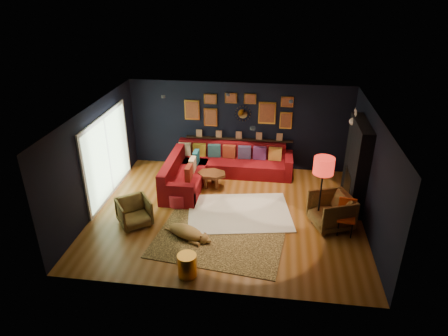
# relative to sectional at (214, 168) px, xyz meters

# --- Properties ---
(floor) EXTENTS (6.50, 6.50, 0.00)m
(floor) POSITION_rel_sectional_xyz_m (0.61, -1.81, -0.32)
(floor) COLOR brown
(floor) RESTS_ON ground
(room_walls) EXTENTS (6.50, 6.50, 6.50)m
(room_walls) POSITION_rel_sectional_xyz_m (0.61, -1.81, 1.27)
(room_walls) COLOR black
(room_walls) RESTS_ON ground
(sectional) EXTENTS (3.41, 2.69, 0.86)m
(sectional) POSITION_rel_sectional_xyz_m (0.00, 0.00, 0.00)
(sectional) COLOR maroon
(sectional) RESTS_ON ground
(ledge) EXTENTS (3.20, 0.12, 0.04)m
(ledge) POSITION_rel_sectional_xyz_m (0.61, 0.87, 0.60)
(ledge) COLOR black
(ledge) RESTS_ON room_walls
(gallery_wall) EXTENTS (3.15, 0.04, 1.02)m
(gallery_wall) POSITION_rel_sectional_xyz_m (0.60, 0.91, 1.48)
(gallery_wall) COLOR gold
(gallery_wall) RESTS_ON room_walls
(sunburst_mirror) EXTENTS (0.47, 0.16, 0.47)m
(sunburst_mirror) POSITION_rel_sectional_xyz_m (0.71, 0.91, 1.38)
(sunburst_mirror) COLOR silver
(sunburst_mirror) RESTS_ON room_walls
(fireplace) EXTENTS (0.31, 1.60, 2.20)m
(fireplace) POSITION_rel_sectional_xyz_m (3.71, -0.91, 0.70)
(fireplace) COLOR black
(fireplace) RESTS_ON ground
(deer_head) EXTENTS (0.50, 0.28, 0.45)m
(deer_head) POSITION_rel_sectional_xyz_m (3.75, -0.41, 1.73)
(deer_head) COLOR white
(deer_head) RESTS_ON fireplace
(sliding_door) EXTENTS (0.06, 2.80, 2.20)m
(sliding_door) POSITION_rel_sectional_xyz_m (-2.60, -1.21, 0.78)
(sliding_door) COLOR white
(sliding_door) RESTS_ON ground
(ceiling_spots) EXTENTS (3.30, 2.50, 0.06)m
(ceiling_spots) POSITION_rel_sectional_xyz_m (0.61, -1.01, 2.24)
(ceiling_spots) COLOR black
(ceiling_spots) RESTS_ON room_walls
(shag_rug) EXTENTS (2.78, 2.22, 0.03)m
(shag_rug) POSITION_rel_sectional_xyz_m (0.90, -1.78, -0.31)
(shag_rug) COLOR silver
(shag_rug) RESTS_ON ground
(leopard_rug) EXTENTS (3.05, 2.35, 0.02)m
(leopard_rug) POSITION_rel_sectional_xyz_m (0.56, -2.96, -0.31)
(leopard_rug) COLOR tan
(leopard_rug) RESTS_ON ground
(coffee_table) EXTENTS (0.86, 0.67, 0.41)m
(coffee_table) POSITION_rel_sectional_xyz_m (0.01, -0.52, 0.04)
(coffee_table) COLOR brown
(coffee_table) RESTS_ON shag_rug
(pouf) EXTENTS (0.49, 0.49, 0.32)m
(pouf) POSITION_rel_sectional_xyz_m (-0.69, -1.61, -0.13)
(pouf) COLOR maroon
(pouf) RESTS_ON shag_rug
(armchair_left) EXTENTS (0.96, 0.95, 0.73)m
(armchair_left) POSITION_rel_sectional_xyz_m (-1.50, -2.58, 0.04)
(armchair_left) COLOR #B4893E
(armchair_left) RESTS_ON ground
(armchair_right) EXTENTS (1.06, 1.09, 0.89)m
(armchair_right) POSITION_rel_sectional_xyz_m (3.06, -2.04, 0.12)
(armchair_right) COLOR #B4893E
(armchair_right) RESTS_ON ground
(gold_stool) EXTENTS (0.38, 0.38, 0.48)m
(gold_stool) POSITION_rel_sectional_xyz_m (0.11, -4.16, -0.09)
(gold_stool) COLOR gold
(gold_stool) RESTS_ON ground
(orange_chair) EXTENTS (0.44, 0.44, 0.83)m
(orange_chair) POSITION_rel_sectional_xyz_m (3.37, -2.24, 0.17)
(orange_chair) COLOR black
(orange_chair) RESTS_ON ground
(floor_lamp) EXTENTS (0.47, 0.47, 1.69)m
(floor_lamp) POSITION_rel_sectional_xyz_m (2.79, -1.93, 1.11)
(floor_lamp) COLOR black
(floor_lamp) RESTS_ON ground
(dog) EXTENTS (1.36, 1.05, 0.38)m
(dog) POSITION_rel_sectional_xyz_m (-0.19, -2.94, -0.11)
(dog) COLOR tan
(dog) RESTS_ON leopard_rug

